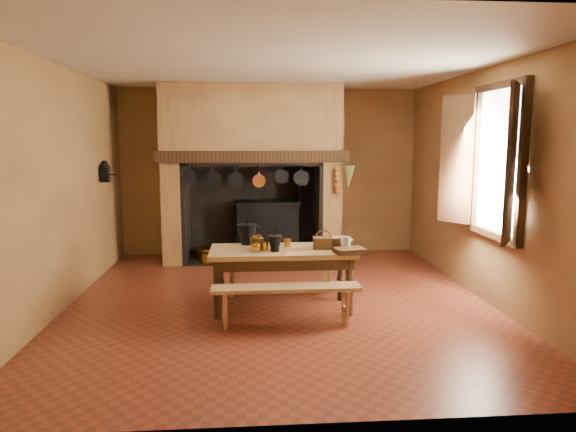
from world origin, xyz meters
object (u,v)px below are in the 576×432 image
object	(u,v)px
iron_range	(268,228)
work_table	(282,258)
wicker_basket	(323,242)
mixing_bowl	(338,242)
bench_front	(286,296)
coffee_grinder	(257,242)

from	to	relation	value
iron_range	work_table	size ratio (longest dim) A/B	0.97
iron_range	wicker_basket	distance (m)	2.83
mixing_bowl	work_table	bearing A→B (deg)	-165.49
mixing_bowl	wicker_basket	xyz separation A→B (m)	(-0.20, -0.19, 0.03)
work_table	bench_front	distance (m)	0.63
iron_range	wicker_basket	xyz separation A→B (m)	(0.53, -2.77, 0.30)
bench_front	wicker_basket	distance (m)	0.85
iron_range	mixing_bowl	bearing A→B (deg)	-74.15
coffee_grinder	wicker_basket	world-z (taller)	wicker_basket
iron_range	coffee_grinder	distance (m)	2.76
iron_range	wicker_basket	size ratio (longest dim) A/B	6.37
work_table	wicker_basket	size ratio (longest dim) A/B	6.54
mixing_bowl	wicker_basket	distance (m)	0.28
iron_range	work_table	bearing A→B (deg)	-88.74
iron_range	wicker_basket	world-z (taller)	iron_range
coffee_grinder	mixing_bowl	bearing A→B (deg)	-3.80
work_table	mixing_bowl	bearing A→B (deg)	14.51
work_table	wicker_basket	distance (m)	0.50
iron_range	mixing_bowl	distance (m)	2.69
work_table	iron_range	bearing A→B (deg)	91.26
mixing_bowl	wicker_basket	world-z (taller)	wicker_basket
coffee_grinder	bench_front	bearing A→B (deg)	-76.74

